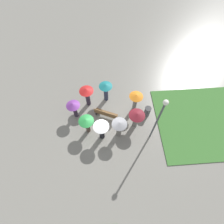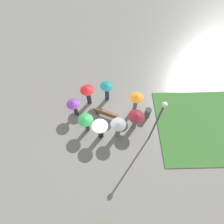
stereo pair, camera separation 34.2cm
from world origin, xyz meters
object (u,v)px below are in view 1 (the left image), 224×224
at_px(lamp_post, 159,117).
at_px(trash_bin, 147,111).
at_px(crowd_person_grey, 119,126).
at_px(crowd_person_orange, 136,99).
at_px(crowd_person_teal, 106,89).
at_px(park_bench, 106,114).
at_px(crowd_person_purple, 73,106).
at_px(crowd_person_red, 87,93).
at_px(crowd_person_maroon, 137,117).
at_px(crowd_person_green, 87,122).
at_px(crowd_person_white, 101,129).

relative_size(lamp_post, trash_bin, 5.16).
relative_size(trash_bin, crowd_person_grey, 0.47).
bearing_deg(crowd_person_orange, crowd_person_teal, -145.54).
bearing_deg(crowd_person_orange, crowd_person_grey, -62.30).
distance_m(park_bench, crowd_person_purple, 2.51).
bearing_deg(crowd_person_orange, crowd_person_red, -130.19).
bearing_deg(lamp_post, crowd_person_purple, -21.50).
bearing_deg(crowd_person_teal, crowd_person_red, 58.89).
distance_m(crowd_person_purple, crowd_person_maroon, 4.65).
bearing_deg(crowd_person_grey, crowd_person_green, -48.22).
xyz_separation_m(trash_bin, crowd_person_teal, (3.13, -1.72, 0.90)).
xyz_separation_m(crowd_person_grey, crowd_person_teal, (0.76, -3.27, 0.00)).
relative_size(crowd_person_red, crowd_person_grey, 1.04).
height_order(crowd_person_maroon, crowd_person_grey, crowd_person_grey).
xyz_separation_m(crowd_person_teal, crowd_person_green, (1.49, 2.81, -0.05)).
height_order(crowd_person_teal, crowd_person_green, crowd_person_teal).
distance_m(lamp_post, crowd_person_green, 4.93).
distance_m(trash_bin, crowd_person_teal, 3.69).
bearing_deg(crowd_person_orange, crowd_person_maroon, -34.05).
xyz_separation_m(crowd_person_maroon, crowd_person_green, (3.54, 0.19, -0.03)).
distance_m(crowd_person_orange, crowd_person_purple, 4.66).
xyz_separation_m(lamp_post, trash_bin, (-0.07, -1.90, -2.53)).
xyz_separation_m(park_bench, crowd_person_grey, (-0.87, 1.55, 0.88)).
distance_m(park_bench, crowd_person_grey, 1.98).
height_order(crowd_person_orange, crowd_person_teal, crowd_person_orange).
relative_size(crowd_person_white, crowd_person_maroon, 1.05).
bearing_deg(park_bench, crowd_person_white, 101.57).
bearing_deg(crowd_person_teal, crowd_person_purple, 75.57).
height_order(trash_bin, crowd_person_green, crowd_person_green).
bearing_deg(crowd_person_grey, crowd_person_purple, -66.20).
distance_m(trash_bin, crowd_person_orange, 1.48).
xyz_separation_m(park_bench, crowd_person_green, (1.38, 1.09, 0.83)).
relative_size(park_bench, crowd_person_red, 0.92).
xyz_separation_m(trash_bin, crowd_person_white, (3.62, 1.66, 0.83)).
relative_size(crowd_person_white, crowd_person_red, 0.95).
xyz_separation_m(crowd_person_grey, crowd_person_green, (2.25, -0.46, -0.05)).
bearing_deg(lamp_post, trash_bin, -92.00).
xyz_separation_m(lamp_post, crowd_person_purple, (5.52, -2.17, -1.62)).
relative_size(crowd_person_purple, crowd_person_white, 0.94).
bearing_deg(crowd_person_green, crowd_person_grey, -159.85).
relative_size(crowd_person_orange, crowd_person_grey, 1.01).
height_order(trash_bin, crowd_person_white, crowd_person_white).
bearing_deg(crowd_person_maroon, crowd_person_teal, -172.65).
bearing_deg(crowd_person_purple, trash_bin, 129.44).
relative_size(crowd_person_orange, crowd_person_white, 1.02).
bearing_deg(crowd_person_white, crowd_person_green, 94.59).
bearing_deg(crowd_person_white, crowd_person_maroon, -39.25).
height_order(park_bench, crowd_person_maroon, crowd_person_maroon).
bearing_deg(crowd_person_red, crowd_person_maroon, 4.85).
xyz_separation_m(park_bench, lamp_post, (-3.18, 1.90, 2.51)).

